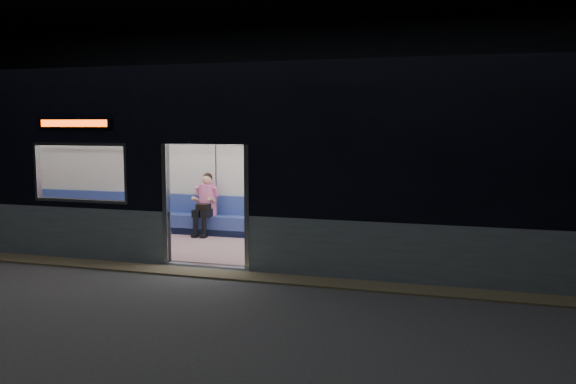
% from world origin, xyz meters
% --- Properties ---
extents(station_floor, '(24.00, 14.00, 0.01)m').
position_xyz_m(station_floor, '(0.00, 0.00, -0.01)').
color(station_floor, '#47494C').
rests_on(station_floor, ground).
extents(station_envelope, '(24.00, 14.00, 5.00)m').
position_xyz_m(station_envelope, '(0.00, 0.00, 3.66)').
color(station_envelope, black).
rests_on(station_envelope, station_floor).
extents(tactile_strip, '(22.80, 0.50, 0.03)m').
position_xyz_m(tactile_strip, '(0.00, 0.55, 0.01)').
color(tactile_strip, '#8C7F59').
rests_on(tactile_strip, station_floor).
extents(metro_car, '(18.00, 3.04, 3.35)m').
position_xyz_m(metro_car, '(-0.00, 2.54, 1.85)').
color(metro_car, '#92A7AE').
rests_on(metro_car, station_floor).
extents(passenger, '(0.37, 0.63, 1.31)m').
position_xyz_m(passenger, '(-1.15, 3.55, 0.77)').
color(passenger, black).
rests_on(passenger, metro_car).
extents(handbag, '(0.27, 0.24, 0.13)m').
position_xyz_m(handbag, '(-1.12, 3.34, 0.66)').
color(handbag, black).
rests_on(handbag, passenger).
extents(transit_map, '(1.10, 0.03, 0.71)m').
position_xyz_m(transit_map, '(5.00, 3.85, 1.51)').
color(transit_map, white).
rests_on(transit_map, metro_car).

